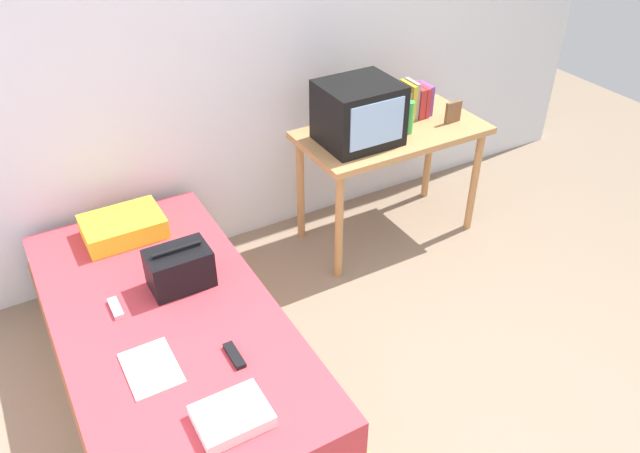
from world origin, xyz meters
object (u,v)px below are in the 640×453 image
Objects in this scene: bed at (173,352)px; water_bottle at (408,117)px; magazine at (151,368)px; book_row at (414,100)px; desk at (391,144)px; remote_silver at (116,308)px; folded_towel at (232,416)px; handbag at (180,268)px; picture_frame at (453,112)px; pillow at (123,227)px; remote_dark at (234,355)px; tv at (359,113)px.

water_bottle reaches higher than bed.
book_row is at bearing 25.47° from magazine.
desk reaches higher than magazine.
water_bottle is 1.99m from remote_silver.
magazine is 1.04× the size of folded_towel.
water_bottle reaches higher than folded_towel.
folded_towel is (-0.11, -0.87, -0.07)m from handbag.
picture_frame is 0.48× the size of folded_towel.
book_row is at bearing -0.69° from pillow.
magazine is (-2.07, -0.98, -0.38)m from book_row.
desk is 3.87× the size of handbag.
folded_towel reaches higher than remote_dark.
handbag is 0.88m from folded_towel.
magazine is at bearing -151.19° from tv.
desk is 8.54× the size of picture_frame.
picture_frame is at bearing 19.48° from magazine.
picture_frame is at bearing 9.63° from handbag.
magazine is (-0.17, -1.01, -0.05)m from pillow.
book_row is 0.82× the size of magazine.
pillow is at bearing 98.22° from remote_dark.
tv is 1.38m from handbag.
handbag is at bearing -163.46° from book_row.
magazine is (-2.22, -0.79, -0.34)m from picture_frame.
remote_dark is 0.66m from remote_silver.
bed is at bearing 113.28° from remote_dark.
picture_frame is at bearing 30.61° from folded_towel.
desk reaches higher than remote_silver.
picture_frame is at bearing 8.82° from remote_silver.
picture_frame is at bearing -52.36° from book_row.
water_bottle is 0.69× the size of magazine.
desk is 0.32m from book_row.
magazine is 2.01× the size of remote_silver.
handbag is (-1.59, -0.35, -0.28)m from water_bottle.
pillow is 2.68× the size of remote_dark.
folded_towel is at bearing -75.25° from remote_silver.
picture_frame is 2.38m from folded_towel.
water_bottle is at bearing 10.92° from remote_silver.
picture_frame is (2.06, 0.50, 0.59)m from bed.
tv is 1.71m from remote_silver.
folded_towel is (0.03, -0.70, 0.27)m from bed.
desk is 0.43m from picture_frame.
tv is 1.52× the size of magazine.
book_row is at bearing 16.54° from handbag.
handbag is 1.03× the size of magazine.
folded_towel is at bearing -149.39° from picture_frame.
pillow reaches higher than remote_silver.
pillow reaches higher than magazine.
pillow is 1.40× the size of handbag.
pillow is 1.42m from folded_towel.
picture_frame is (0.33, -0.02, -0.03)m from water_bottle.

